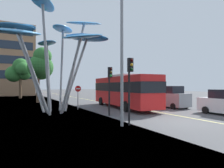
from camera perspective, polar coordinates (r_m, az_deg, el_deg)
ground at (r=12.86m, az=17.19°, el=-11.15°), size 120.00×240.00×0.10m
red_bus at (r=20.46m, az=3.24°, el=-1.70°), size 3.33×11.31×3.50m
leaf_sculpture at (r=17.67m, az=-15.93°, el=13.29°), size 9.62×9.36×8.60m
traffic_light_kerb_near at (r=11.24m, az=5.34°, el=2.10°), size 0.28×0.42×3.94m
traffic_light_kerb_far at (r=14.84m, az=-0.67°, el=1.00°), size 0.28×0.42×3.77m
car_parked_mid at (r=21.58m, az=16.97°, el=-3.84°), size 2.00×4.08×2.31m
street_lamp at (r=11.69m, az=4.58°, el=14.50°), size 1.80×0.44×8.50m
tree_pavement_near at (r=29.20m, az=-20.33°, el=5.50°), size 3.62×4.57×7.65m
tree_pavement_far at (r=40.26m, az=-25.64°, el=3.47°), size 4.57×4.68×7.48m
no_entry_sign at (r=19.12m, az=-10.07°, el=-2.80°), size 0.60×0.12×2.35m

